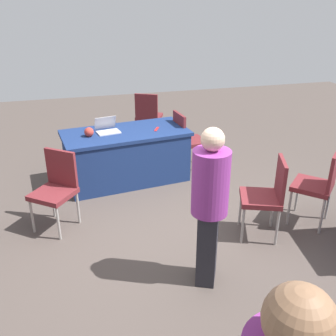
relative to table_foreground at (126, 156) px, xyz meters
name	(u,v)px	position (x,y,z in m)	size (l,w,h in m)	color
ground_plane	(182,242)	(-0.33, 1.79, -0.39)	(14.40, 14.40, 0.00)	#4C423D
table_foreground	(126,156)	(0.00, 0.00, 0.00)	(1.91, 1.08, 0.77)	navy
chair_near_front	(319,182)	(-2.02, 1.83, 0.18)	(0.62, 0.62, 0.98)	#9E9993
chair_tucked_left	(148,114)	(-0.66, -1.46, 0.17)	(0.59, 0.59, 0.97)	#9E9993
chair_tucked_right	(56,186)	(1.00, 1.05, 0.15)	(0.62, 0.62, 0.94)	#9E9993
chair_aisle	(267,193)	(-1.30, 1.89, 0.17)	(0.57, 0.57, 0.96)	#9E9993
chair_by_pillar	(187,138)	(-0.98, -0.13, 0.15)	(0.49, 0.49, 0.94)	#9E9993
person_presenter	(210,202)	(-0.38, 2.44, 0.49)	(0.45, 0.45, 1.59)	#26262D
laptop_silver	(107,129)	(0.25, -0.05, 0.42)	(0.36, 0.34, 0.21)	silver
yarn_ball	(89,132)	(0.52, 0.09, 0.45)	(0.13, 0.13, 0.13)	#B2382D
scissors_red	(157,129)	(-0.46, 0.03, 0.39)	(0.18, 0.04, 0.01)	red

